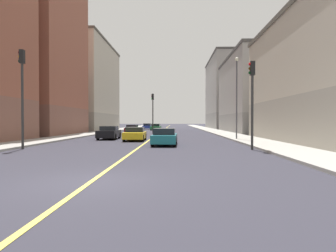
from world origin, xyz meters
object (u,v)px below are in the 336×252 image
object	(u,v)px
building_left_far	(229,93)
traffic_light_left_near	(252,92)
building_left_near	(332,79)
car_black	(109,133)
street_lamp_left_near	(237,90)
building_right_distant	(87,87)
building_right_midblock	(38,47)
traffic_light_median_far	(153,108)
car_teal	(165,137)
car_blue	(147,126)
traffic_light_right_near	(22,86)
building_left_mid	(257,94)
car_green	(156,127)
car_yellow	(135,134)
car_maroon	(132,129)

from	to	relation	value
building_left_far	traffic_light_left_near	distance (m)	57.40
building_left_near	car_black	world-z (taller)	building_left_near
street_lamp_left_near	building_right_distant	bearing A→B (deg)	126.85
building_left_far	building_right_midblock	xyz separation A→B (m)	(-32.04, -36.06, 2.98)
traffic_light_median_far	car_black	bearing A→B (deg)	-104.26
traffic_light_left_near	car_teal	bearing A→B (deg)	148.54
street_lamp_left_near	car_blue	xyz separation A→B (m)	(-12.53, 39.77, -4.25)
building_right_distant	car_blue	size ratio (longest dim) A/B	5.74
street_lamp_left_near	building_left_far	bearing A→B (deg)	80.88
traffic_light_median_far	building_right_distant	bearing A→B (deg)	130.15
building_right_midblock	traffic_light_left_near	bearing A→B (deg)	-41.02
street_lamp_left_near	car_teal	xyz separation A→B (m)	(-6.80, -6.34, -4.24)
traffic_light_right_near	building_right_distant	bearing A→B (deg)	101.24
building_left_mid	building_right_distant	size ratio (longest dim) A/B	0.93
building_right_midblock	car_blue	distance (m)	33.48
car_blue	car_green	size ratio (longest dim) A/B	0.92
building_right_distant	traffic_light_left_near	world-z (taller)	building_right_distant
building_right_midblock	building_right_distant	world-z (taller)	building_right_midblock
building_right_midblock	car_blue	bearing A→B (deg)	67.60
building_left_near	street_lamp_left_near	bearing A→B (deg)	156.27
car_teal	car_black	distance (m)	9.59
building_left_near	building_left_mid	bearing A→B (deg)	90.00
building_left_mid	car_yellow	size ratio (longest dim) A/B	4.98
car_green	car_black	world-z (taller)	car_black
street_lamp_left_near	car_green	distance (m)	33.57
building_left_mid	car_maroon	xyz separation A→B (m)	(-20.17, -4.11, -5.68)
car_yellow	car_green	size ratio (longest dim) A/B	0.99
car_green	street_lamp_left_near	bearing A→B (deg)	-72.51
car_teal	building_left_near	bearing A→B (deg)	12.04
building_right_distant	traffic_light_median_far	size ratio (longest dim) A/B	3.94
building_left_mid	car_teal	xyz separation A→B (m)	(-14.29, -27.04, -5.67)
building_left_far	car_teal	bearing A→B (deg)	-105.09
car_teal	car_green	distance (m)	38.24
building_left_near	building_left_far	xyz separation A→B (m)	(-0.00, 49.95, 3.36)
traffic_light_right_near	car_maroon	distance (m)	26.92
building_right_distant	car_black	world-z (taller)	building_right_distant
building_right_distant	car_yellow	world-z (taller)	building_right_distant
building_right_distant	car_teal	distance (m)	43.76
car_maroon	building_right_distant	bearing A→B (deg)	126.28
building_right_midblock	building_left_mid	bearing A→B (deg)	17.49
building_left_near	building_right_distant	world-z (taller)	building_right_distant
building_right_distant	car_yellow	distance (m)	37.80
building_left_mid	building_right_distant	xyz separation A→B (m)	(-32.04, 12.07, 2.73)
car_teal	building_left_far	bearing A→B (deg)	74.91
building_left_mid	building_left_far	xyz separation A→B (m)	(0.00, 25.96, 2.55)
building_right_midblock	car_black	size ratio (longest dim) A/B	5.48
traffic_light_right_near	traffic_light_left_near	bearing A→B (deg)	0.00
traffic_light_right_near	car_teal	bearing A→B (deg)	20.86
traffic_light_right_near	building_right_midblock	bearing A→B (deg)	112.47
car_yellow	traffic_light_median_far	bearing A→B (deg)	88.23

